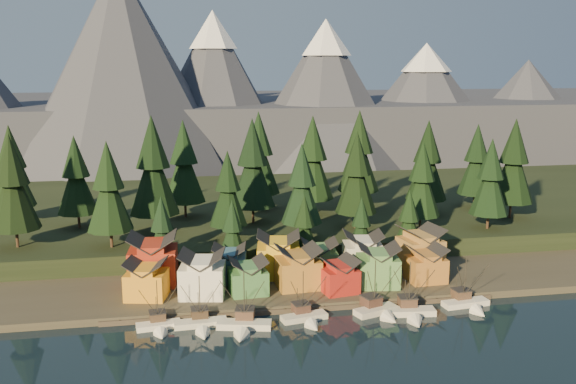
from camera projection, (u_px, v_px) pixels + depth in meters
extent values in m
plane|color=black|center=(322.00, 344.00, 114.16)|extent=(500.00, 500.00, 0.00)
cube|color=#3A352A|center=(283.00, 269.00, 152.56)|extent=(400.00, 50.00, 1.50)
cube|color=black|center=(256.00, 212.00, 200.29)|extent=(420.00, 100.00, 6.00)
cube|color=#4E4338|center=(303.00, 307.00, 129.96)|extent=(80.00, 4.00, 1.00)
cube|color=#414453|center=(219.00, 126.00, 342.45)|extent=(560.00, 160.00, 30.00)
cone|color=#414453|center=(122.00, 71.00, 270.70)|extent=(100.00, 100.00, 90.00)
cone|color=#414453|center=(214.00, 90.00, 296.87)|extent=(80.00, 80.00, 72.00)
cone|color=white|center=(213.00, 29.00, 291.37)|extent=(22.40, 22.40, 17.28)
cone|color=#414453|center=(325.00, 95.00, 294.47)|extent=(84.00, 84.00, 68.00)
cone|color=white|center=(326.00, 37.00, 289.27)|extent=(23.52, 23.52, 16.32)
cone|color=#414453|center=(424.00, 102.00, 320.53)|extent=(92.00, 92.00, 58.00)
cone|color=white|center=(426.00, 57.00, 316.10)|extent=(25.76, 25.76, 13.92)
cone|color=#414453|center=(525.00, 108.00, 339.56)|extent=(88.00, 88.00, 50.00)
cube|color=white|center=(159.00, 326.00, 120.75)|extent=(8.53, 3.76, 1.47)
cone|color=white|center=(161.00, 336.00, 116.52)|extent=(3.08, 3.14, 2.75)
cube|color=black|center=(159.00, 329.00, 120.86)|extent=(8.74, 3.83, 0.32)
cube|color=#4D3929|center=(157.00, 316.00, 121.88)|extent=(3.25, 3.09, 1.65)
cube|color=#272525|center=(157.00, 312.00, 121.69)|extent=(3.46, 3.30, 0.18)
cylinder|color=black|center=(157.00, 301.00, 120.26)|extent=(0.16, 0.16, 8.25)
cylinder|color=black|center=(156.00, 307.00, 123.22)|extent=(0.13, 0.13, 4.03)
cube|color=silver|center=(201.00, 324.00, 121.74)|extent=(10.16, 3.41, 1.54)
cone|color=silver|center=(204.00, 336.00, 116.50)|extent=(3.07, 3.57, 2.90)
cube|color=black|center=(201.00, 327.00, 121.86)|extent=(10.41, 3.47, 0.34)
cube|color=#423123|center=(200.00, 313.00, 123.19)|extent=(3.23, 3.05, 1.74)
cube|color=#272525|center=(199.00, 308.00, 123.00)|extent=(3.44, 3.25, 0.19)
cylinder|color=black|center=(200.00, 298.00, 121.31)|extent=(0.17, 0.17, 8.69)
cylinder|color=black|center=(198.00, 303.00, 124.90)|extent=(0.14, 0.14, 4.25)
cube|color=beige|center=(244.00, 326.00, 120.89)|extent=(10.68, 5.41, 1.72)
cone|color=beige|center=(241.00, 338.00, 115.40)|extent=(3.91, 4.12, 3.22)
cube|color=black|center=(244.00, 329.00, 121.02)|extent=(10.93, 5.52, 0.38)
cube|color=brown|center=(245.00, 314.00, 122.39)|extent=(4.06, 3.90, 1.93)
cube|color=#272525|center=(245.00, 308.00, 122.17)|extent=(4.32, 4.16, 0.21)
cylinder|color=black|center=(244.00, 296.00, 120.37)|extent=(0.19, 0.19, 9.66)
cylinder|color=black|center=(246.00, 302.00, 124.16)|extent=(0.15, 0.15, 4.72)
cube|color=beige|center=(304.00, 318.00, 124.62)|extent=(9.41, 4.55, 1.54)
cone|color=beige|center=(314.00, 328.00, 120.10)|extent=(3.42, 3.58, 2.88)
cube|color=black|center=(304.00, 321.00, 124.74)|extent=(9.64, 4.64, 0.34)
cube|color=#4D3229|center=(301.00, 308.00, 125.83)|extent=(3.57, 3.41, 1.73)
cube|color=#272525|center=(301.00, 303.00, 125.63)|extent=(3.79, 3.64, 0.19)
cylinder|color=black|center=(303.00, 293.00, 124.11)|extent=(0.17, 0.17, 8.64)
cylinder|color=black|center=(297.00, 298.00, 127.27)|extent=(0.13, 0.13, 4.22)
cube|color=beige|center=(376.00, 312.00, 127.72)|extent=(9.52, 5.92, 1.72)
cone|color=beige|center=(391.00, 320.00, 123.51)|extent=(4.03, 3.93, 3.22)
cube|color=black|center=(376.00, 315.00, 127.85)|extent=(9.74, 6.04, 0.38)
cube|color=#4C3128|center=(371.00, 301.00, 128.79)|extent=(4.29, 4.15, 1.93)
cube|color=#272525|center=(371.00, 296.00, 128.58)|extent=(4.56, 4.43, 0.21)
cylinder|color=black|center=(375.00, 284.00, 127.06)|extent=(0.19, 0.19, 9.67)
cylinder|color=black|center=(366.00, 291.00, 130.08)|extent=(0.15, 0.15, 4.73)
cube|color=beige|center=(409.00, 313.00, 127.14)|extent=(10.39, 4.26, 1.69)
cone|color=beige|center=(417.00, 324.00, 121.72)|extent=(3.53, 3.78, 3.17)
cube|color=black|center=(409.00, 316.00, 127.27)|extent=(10.64, 4.34, 0.37)
cube|color=#4F362A|center=(407.00, 302.00, 128.62)|extent=(3.71, 3.52, 1.90)
cube|color=#272525|center=(408.00, 297.00, 128.40)|extent=(3.95, 3.76, 0.21)
cylinder|color=black|center=(410.00, 285.00, 126.63)|extent=(0.19, 0.19, 9.52)
cylinder|color=black|center=(405.00, 291.00, 130.37)|extent=(0.15, 0.15, 4.66)
cube|color=white|center=(465.00, 304.00, 131.73)|extent=(9.97, 4.11, 1.59)
cone|color=white|center=(480.00, 314.00, 126.75)|extent=(3.36, 3.64, 2.99)
cube|color=black|center=(465.00, 307.00, 131.85)|extent=(10.21, 4.19, 0.35)
cube|color=brown|center=(461.00, 294.00, 133.08)|extent=(3.52, 3.34, 1.79)
cube|color=#272525|center=(461.00, 289.00, 132.88)|extent=(3.74, 3.57, 0.20)
cylinder|color=black|center=(465.00, 279.00, 131.23)|extent=(0.18, 0.18, 8.97)
cylinder|color=black|center=(456.00, 284.00, 134.68)|extent=(0.14, 0.14, 4.39)
cube|color=orange|center=(147.00, 285.00, 131.69)|extent=(9.38, 8.62, 5.53)
cube|color=orange|center=(146.00, 269.00, 131.02)|extent=(5.82, 7.69, 1.13)
cube|color=white|center=(203.00, 280.00, 132.85)|extent=(10.33, 9.52, 6.54)
cube|color=white|center=(202.00, 262.00, 132.07)|extent=(6.29, 8.64, 1.27)
cube|color=#427B44|center=(248.00, 281.00, 134.45)|extent=(8.13, 7.66, 5.09)
cube|color=#427B44|center=(248.00, 267.00, 133.83)|extent=(4.70, 7.27, 1.07)
cube|color=#A5702A|center=(298.00, 273.00, 137.84)|extent=(9.35, 8.37, 6.25)
cube|color=#A5702A|center=(298.00, 256.00, 137.09)|extent=(5.36, 7.96, 1.25)
cube|color=#A12019|center=(338.00, 280.00, 135.38)|extent=(8.24, 8.24, 5.08)
cube|color=#A12019|center=(339.00, 266.00, 134.77)|extent=(5.06, 7.54, 1.00)
cube|color=#548849|center=(378.00, 271.00, 138.79)|extent=(9.72, 8.56, 6.43)
cube|color=#548849|center=(378.00, 254.00, 138.03)|extent=(5.81, 7.83, 1.23)
cube|color=#AD6D2C|center=(426.00, 269.00, 141.73)|extent=(8.16, 7.24, 5.38)
cube|color=#AD6D2C|center=(426.00, 255.00, 141.08)|extent=(4.64, 6.92, 1.10)
cube|color=maroon|center=(153.00, 266.00, 139.95)|extent=(10.78, 9.73, 7.90)
cube|color=maroon|center=(152.00, 246.00, 139.02)|extent=(6.21, 9.22, 1.43)
cube|color=#325B77|center=(229.00, 268.00, 141.58)|extent=(8.19, 7.82, 5.87)
cube|color=#325B77|center=(229.00, 253.00, 140.89)|extent=(4.96, 7.18, 1.02)
cube|color=gold|center=(278.00, 261.00, 144.82)|extent=(10.69, 9.53, 7.10)
cube|color=gold|center=(278.00, 243.00, 143.98)|extent=(6.46, 8.65, 1.33)
cube|color=#517F45|center=(319.00, 263.00, 146.01)|extent=(8.57, 7.31, 5.61)
cube|color=#517F45|center=(319.00, 248.00, 145.33)|extent=(4.99, 6.82, 1.12)
cube|color=beige|center=(363.00, 258.00, 147.46)|extent=(9.63, 8.81, 6.73)
cube|color=beige|center=(363.00, 242.00, 146.66)|extent=(5.75, 8.12, 1.22)
cube|color=#AB7B3C|center=(420.00, 254.00, 149.93)|extent=(10.06, 9.59, 7.23)
cube|color=#AB7B3C|center=(421.00, 236.00, 149.08)|extent=(6.07, 8.82, 1.25)
cylinder|color=#332319|center=(17.00, 237.00, 151.72)|extent=(0.70, 0.70, 4.76)
cone|color=black|center=(13.00, 195.00, 149.64)|extent=(11.65, 11.65, 16.41)
cone|color=black|center=(10.00, 159.00, 147.94)|extent=(7.94, 7.94, 11.91)
cylinder|color=#332319|center=(79.00, 220.00, 169.29)|extent=(0.70, 0.70, 4.33)
cone|color=black|center=(77.00, 185.00, 167.40)|extent=(10.59, 10.59, 14.93)
cone|color=black|center=(75.00, 156.00, 165.85)|extent=(7.22, 7.22, 10.83)
cylinder|color=#332319|center=(111.00, 238.00, 151.75)|extent=(0.70, 0.70, 4.47)
cone|color=black|center=(109.00, 198.00, 149.80)|extent=(10.93, 10.93, 15.39)
cone|color=black|center=(107.00, 165.00, 148.21)|extent=(7.45, 7.45, 11.17)
cylinder|color=#332319|center=(155.00, 222.00, 164.98)|extent=(0.70, 0.70, 5.31)
cone|color=black|center=(154.00, 178.00, 162.67)|extent=(12.99, 12.99, 18.30)
cone|color=black|center=(152.00, 141.00, 160.77)|extent=(8.85, 8.85, 13.28)
cylinder|color=#332319|center=(185.00, 209.00, 180.89)|extent=(0.70, 0.70, 4.85)
cone|color=black|center=(184.00, 172.00, 178.78)|extent=(11.85, 11.85, 16.69)
cone|color=black|center=(183.00, 141.00, 177.05)|extent=(8.08, 8.08, 12.11)
cylinder|color=#332319|center=(229.00, 231.00, 158.64)|extent=(0.70, 0.70, 3.90)
cone|color=black|center=(228.00, 198.00, 156.94)|extent=(9.54, 9.54, 13.44)
cone|color=black|center=(228.00, 170.00, 155.55)|extent=(6.50, 6.50, 9.75)
cylinder|color=#332319|center=(253.00, 214.00, 174.39)|extent=(0.70, 0.70, 5.02)
cone|color=black|center=(253.00, 175.00, 172.20)|extent=(12.26, 12.26, 17.28)
cone|color=black|center=(252.00, 142.00, 170.41)|extent=(8.36, 8.36, 12.54)
cylinder|color=#332319|center=(302.00, 230.00, 159.84)|extent=(0.70, 0.70, 4.19)
cone|color=black|center=(302.00, 194.00, 158.02)|extent=(10.23, 10.23, 14.42)
cone|color=black|center=(302.00, 164.00, 156.52)|extent=(6.98, 6.98, 10.47)
cylinder|color=#332319|center=(312.00, 206.00, 184.29)|extent=(0.70, 0.70, 5.00)
cone|color=black|center=(312.00, 169.00, 182.12)|extent=(12.22, 12.22, 17.22)
cone|color=black|center=(313.00, 137.00, 180.33)|extent=(8.33, 8.33, 12.50)
cylinder|color=#332319|center=(356.00, 220.00, 169.36)|extent=(0.70, 0.70, 4.49)
cone|color=black|center=(356.00, 183.00, 167.41)|extent=(10.97, 10.97, 15.45)
cone|color=black|center=(357.00, 153.00, 165.80)|extent=(7.48, 7.48, 11.22)
cylinder|color=#332319|center=(358.00, 198.00, 194.79)|extent=(0.70, 0.70, 5.12)
cone|color=black|center=(359.00, 162.00, 192.56)|extent=(12.52, 12.52, 17.65)
cone|color=black|center=(359.00, 131.00, 190.73)|extent=(8.54, 8.54, 12.81)
cylinder|color=#332319|center=(420.00, 222.00, 167.39)|extent=(0.70, 0.70, 4.11)
cone|color=black|center=(421.00, 189.00, 165.59)|extent=(10.06, 10.06, 14.17)
cone|color=black|center=(423.00, 161.00, 164.12)|extent=(6.86, 6.86, 10.29)
cylinder|color=#332319|center=(425.00, 206.00, 184.14)|extent=(0.70, 0.70, 4.78)
cone|color=black|center=(427.00, 171.00, 182.06)|extent=(11.68, 11.68, 16.46)
cone|color=black|center=(428.00, 141.00, 180.35)|extent=(7.96, 7.96, 11.94)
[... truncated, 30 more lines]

